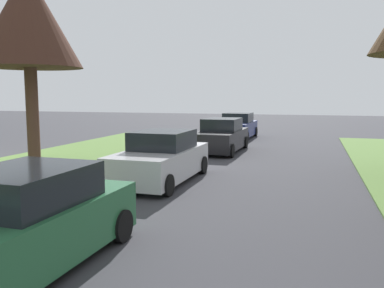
{
  "coord_description": "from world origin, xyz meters",
  "views": [
    {
      "loc": [
        2.06,
        3.58,
        2.68
      ],
      "look_at": [
        -0.3,
        11.4,
        1.69
      ],
      "focal_mm": 37.69,
      "sensor_mm": 36.0,
      "label": 1
    }
  ],
  "objects_px": {
    "parked_sedan_silver": "(161,158)",
    "parked_sedan_navy": "(237,127)",
    "street_tree_left_mid_b": "(28,20)",
    "parked_sedan_black": "(221,136)",
    "parked_sedan_green": "(19,226)"
  },
  "relations": [
    {
      "from": "parked_sedan_green",
      "to": "parked_sedan_black",
      "type": "distance_m",
      "value": 13.73
    },
    {
      "from": "street_tree_left_mid_b",
      "to": "parked_sedan_silver",
      "type": "relative_size",
      "value": 1.38
    },
    {
      "from": "street_tree_left_mid_b",
      "to": "parked_sedan_navy",
      "type": "relative_size",
      "value": 1.38
    },
    {
      "from": "street_tree_left_mid_b",
      "to": "parked_sedan_black",
      "type": "relative_size",
      "value": 1.38
    },
    {
      "from": "parked_sedan_silver",
      "to": "parked_sedan_navy",
      "type": "xyz_separation_m",
      "value": [
        -0.03,
        13.2,
        0.0
      ]
    },
    {
      "from": "street_tree_left_mid_b",
      "to": "parked_sedan_black",
      "type": "distance_m",
      "value": 10.35
    },
    {
      "from": "street_tree_left_mid_b",
      "to": "parked_sedan_black",
      "type": "height_order",
      "value": "street_tree_left_mid_b"
    },
    {
      "from": "street_tree_left_mid_b",
      "to": "parked_sedan_green",
      "type": "distance_m",
      "value": 7.27
    },
    {
      "from": "parked_sedan_green",
      "to": "parked_sedan_navy",
      "type": "distance_m",
      "value": 19.88
    },
    {
      "from": "parked_sedan_silver",
      "to": "parked_sedan_navy",
      "type": "distance_m",
      "value": 13.2
    },
    {
      "from": "parked_sedan_silver",
      "to": "street_tree_left_mid_b",
      "type": "bearing_deg",
      "value": -151.29
    },
    {
      "from": "parked_sedan_silver",
      "to": "parked_sedan_black",
      "type": "xyz_separation_m",
      "value": [
        0.31,
        7.06,
        0.0
      ]
    },
    {
      "from": "parked_sedan_black",
      "to": "parked_sedan_navy",
      "type": "distance_m",
      "value": 6.16
    },
    {
      "from": "street_tree_left_mid_b",
      "to": "parked_sedan_navy",
      "type": "distance_m",
      "value": 15.85
    },
    {
      "from": "parked_sedan_green",
      "to": "parked_sedan_silver",
      "type": "xyz_separation_m",
      "value": [
        -0.29,
        6.68,
        0.0
      ]
    }
  ]
}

